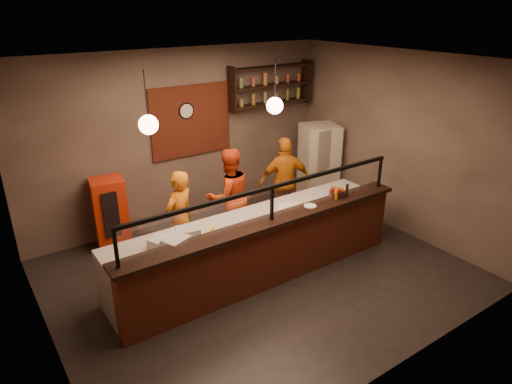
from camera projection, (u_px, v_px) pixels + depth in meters
floor at (259, 274)px, 7.11m from camera, size 6.00×6.00×0.00m
ceiling at (260, 62)px, 5.87m from camera, size 6.00×6.00×0.00m
wall_back at (182, 138)px, 8.38m from camera, size 6.00×0.00×6.00m
wall_left at (32, 234)px, 4.91m from camera, size 0.00×5.00×5.00m
wall_right at (398, 143)px, 8.06m from camera, size 0.00×5.00×5.00m
wall_front at (402, 251)px, 4.59m from camera, size 6.00×0.00×6.00m
brick_patch at (191, 121)px, 8.35m from camera, size 1.60×0.04×1.30m
service_counter at (271, 254)px, 6.69m from camera, size 4.60×0.25×1.00m
counter_ledge at (272, 221)px, 6.48m from camera, size 4.70×0.37×0.06m
worktop_cabinet at (252, 245)px, 7.09m from camera, size 4.60×0.75×0.85m
worktop at (252, 219)px, 6.92m from camera, size 4.60×0.75×0.05m
sneeze_guard at (272, 200)px, 6.35m from camera, size 4.50×0.05×0.52m
wall_shelving at (271, 85)px, 8.93m from camera, size 1.84×0.28×0.85m
wall_clock at (186, 111)px, 8.21m from camera, size 0.30×0.04×0.30m
pendant_left at (148, 125)px, 5.48m from camera, size 0.24×0.24×0.77m
pendant_right at (275, 106)px, 6.48m from camera, size 0.24×0.24×0.77m
cook_left at (180, 218)px, 7.14m from camera, size 0.67×0.57×1.57m
cook_mid at (229, 196)px, 7.77m from camera, size 0.88×0.71×1.70m
cook_right at (285, 182)px, 8.44m from camera, size 1.07×0.73×1.68m
fridge at (318, 164)px, 9.36m from camera, size 0.86×0.83×1.66m
red_cooler at (111, 214)px, 7.68m from camera, size 0.60×0.57×1.24m
pizza_dough at (293, 208)px, 7.20m from camera, size 0.63×0.63×0.01m
prep_tub_a at (160, 242)px, 6.05m from camera, size 0.33×0.29×0.13m
prep_tub_b at (188, 233)px, 6.27m from camera, size 0.37×0.32×0.16m
prep_tub_c at (176, 244)px, 5.99m from camera, size 0.40×0.37×0.16m
rolling_pin at (209, 231)px, 6.43m from camera, size 0.30×0.24×0.06m
condiment_caddy at (337, 194)px, 7.18m from camera, size 0.23×0.21×0.11m
pepper_mill at (347, 191)px, 7.19m from camera, size 0.05×0.05×0.21m
small_plate at (310, 206)px, 6.89m from camera, size 0.23×0.23×0.01m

